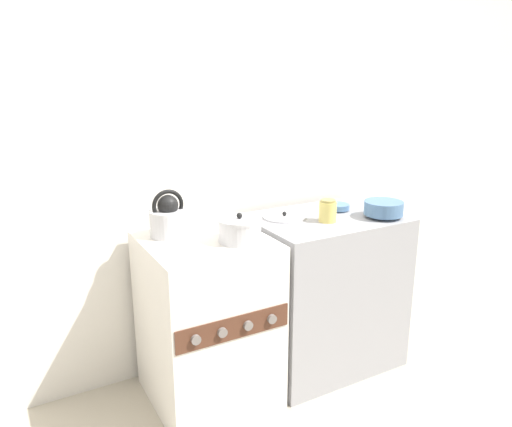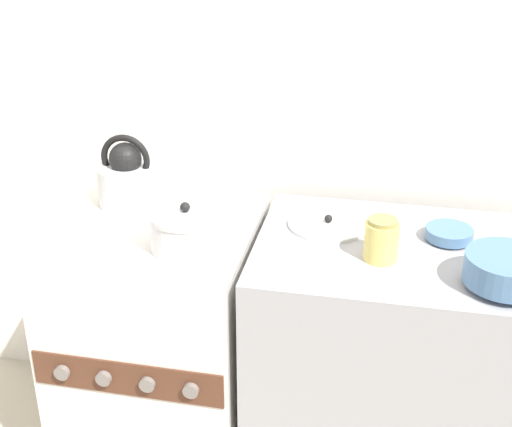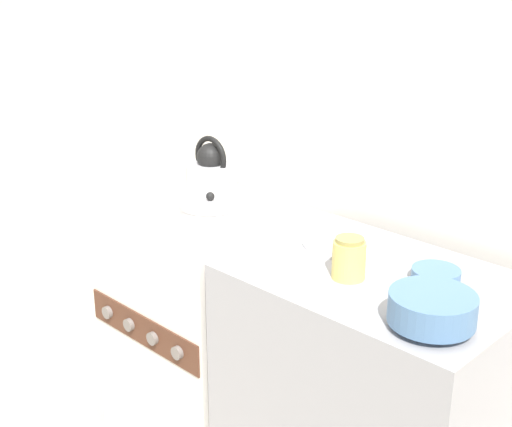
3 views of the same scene
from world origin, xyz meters
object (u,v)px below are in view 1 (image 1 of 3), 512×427
cooking_pot (240,230)px  loose_pot_lid (284,217)px  stove (207,320)px  kettle (169,218)px  storage_jar (328,211)px  enamel_bowl (384,208)px  small_ceramic_bowl (338,207)px

cooking_pot → loose_pot_lid: bearing=27.6°
stove → kettle: bearing=134.1°
storage_jar → loose_pot_lid: storage_jar is taller
stove → enamel_bowl: enamel_bowl is taller
cooking_pot → storage_jar: 0.53m
kettle → enamel_bowl: bearing=-15.2°
kettle → cooking_pot: kettle is taller
kettle → stove: bearing=-45.9°
cooking_pot → enamel_bowl: (0.84, -0.06, 0.01)m
kettle → storage_jar: 0.82m
loose_pot_lid → small_ceramic_bowl: bearing=-4.0°
loose_pot_lid → enamel_bowl: bearing=-28.6°
cooking_pot → storage_jar: size_ratio=1.76×
kettle → enamel_bowl: kettle is taller
enamel_bowl → small_ceramic_bowl: enamel_bowl is taller
enamel_bowl → loose_pot_lid: size_ratio=0.88×
small_ceramic_bowl → stove: bearing=-175.7°
cooking_pot → storage_jar: (0.53, 0.02, 0.01)m
cooking_pot → enamel_bowl: size_ratio=1.00×
small_ceramic_bowl → kettle: bearing=176.0°
kettle → loose_pot_lid: size_ratio=0.98×
enamel_bowl → stove: bearing=170.2°
small_ceramic_bowl → loose_pot_lid: 0.34m
storage_jar → stove: bearing=172.9°
kettle → storage_jar: kettle is taller
storage_jar → kettle: bearing=164.7°
stove → storage_jar: size_ratio=7.30×
stove → enamel_bowl: (0.97, -0.17, 0.49)m
enamel_bowl → small_ceramic_bowl: (-0.13, 0.23, -0.03)m
stove → enamel_bowl: 1.10m
stove → loose_pot_lid: (0.50, 0.09, 0.45)m
enamel_bowl → small_ceramic_bowl: bearing=118.6°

